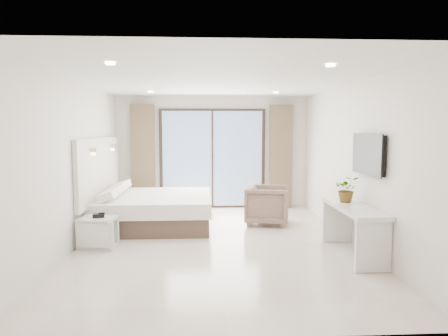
{
  "coord_description": "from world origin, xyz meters",
  "views": [
    {
      "loc": [
        -0.23,
        -6.59,
        1.93
      ],
      "look_at": [
        0.14,
        0.4,
        1.24
      ],
      "focal_mm": 32.0,
      "sensor_mm": 36.0,
      "label": 1
    }
  ],
  "objects": [
    {
      "name": "armchair",
      "position": [
        1.07,
        1.33,
        0.43
      ],
      "size": [
        0.93,
        0.97,
        0.86
      ],
      "primitive_type": "imported",
      "rotation": [
        0.0,
        0.0,
        1.36
      ],
      "color": "#886759",
      "rests_on": "ground"
    },
    {
      "name": "nightstand",
      "position": [
        -1.94,
        -0.14,
        0.25
      ],
      "size": [
        0.61,
        0.53,
        0.49
      ],
      "rotation": [
        0.0,
        0.0,
        -0.17
      ],
      "color": "silver",
      "rests_on": "ground"
    },
    {
      "name": "plant",
      "position": [
        2.04,
        -0.47,
        0.93
      ],
      "size": [
        0.46,
        0.49,
        0.32
      ],
      "primitive_type": "imported",
      "rotation": [
        0.0,
        0.0,
        -0.24
      ],
      "color": "#33662D",
      "rests_on": "console_desk"
    },
    {
      "name": "phone",
      "position": [
        -1.93,
        -0.13,
        0.53
      ],
      "size": [
        0.2,
        0.17,
        0.06
      ],
      "primitive_type": "cube",
      "rotation": [
        0.0,
        0.0,
        0.17
      ],
      "color": "black",
      "rests_on": "nightstand"
    },
    {
      "name": "bed",
      "position": [
        -1.2,
        1.3,
        0.32
      ],
      "size": [
        2.21,
        2.1,
        0.76
      ],
      "color": "brown",
      "rests_on": "ground"
    },
    {
      "name": "console_desk",
      "position": [
        2.04,
        -0.77,
        0.56
      ],
      "size": [
        0.5,
        1.61,
        0.77
      ],
      "color": "silver",
      "rests_on": "ground"
    },
    {
      "name": "room_shell",
      "position": [
        -0.2,
        0.87,
        1.58
      ],
      "size": [
        4.62,
        6.22,
        2.72
      ],
      "color": "silver",
      "rests_on": "ground"
    },
    {
      "name": "ground",
      "position": [
        0.0,
        0.0,
        0.0
      ],
      "size": [
        6.2,
        6.2,
        0.0
      ],
      "primitive_type": "plane",
      "color": "beige",
      "rests_on": "ground"
    }
  ]
}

